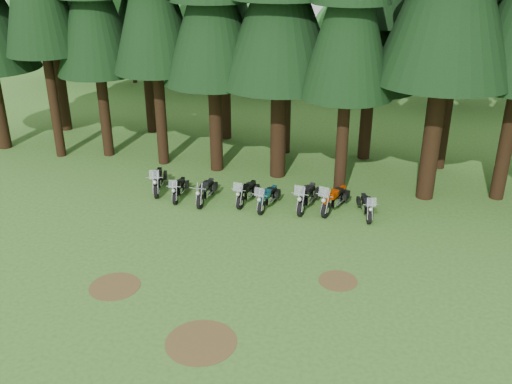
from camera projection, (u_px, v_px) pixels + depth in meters
ground at (214, 270)px, 21.02m from camera, size 120.00×120.00×0.00m
pine_back_4 at (376, 2)px, 28.25m from camera, size 4.94×4.94×13.78m
decid_0 at (60, 8)px, 46.25m from camera, size 8.00×7.78×10.00m
decid_1 at (131, 10)px, 45.20m from camera, size 7.91×7.69×9.88m
decid_2 at (193, 26)px, 43.32m from camera, size 6.72×6.53×8.40m
decid_3 at (266, 35)px, 42.38m from camera, size 6.12×5.95×7.65m
decid_4 at (353, 38)px, 41.93m from camera, size 5.93×5.76×7.41m
decid_5 at (452, 16)px, 38.96m from camera, size 8.45×8.21×10.56m
dirt_patch_0 at (115, 286)px, 20.01m from camera, size 1.80×1.80×0.01m
dirt_patch_1 at (338, 281)px, 20.34m from camera, size 1.40×1.40×0.01m
dirt_patch_2 at (201, 342)px, 17.26m from camera, size 2.20×2.20×0.01m
motorcycle_0 at (158, 181)px, 27.33m from camera, size 1.05×2.38×1.52m
motorcycle_1 at (179, 189)px, 26.61m from camera, size 0.57×2.09×1.31m
motorcycle_2 at (206, 192)px, 26.26m from camera, size 0.35×2.28×0.93m
motorcycle_3 at (247, 193)px, 26.14m from camera, size 0.52×2.23×1.40m
motorcycle_4 at (268, 198)px, 25.63m from camera, size 0.55×2.23×1.40m
motorcycle_5 at (307, 198)px, 25.55m from camera, size 0.57×2.51×1.58m
motorcycle_6 at (334, 200)px, 25.35m from camera, size 0.98×2.46×1.56m
motorcycle_7 at (366, 207)px, 24.87m from camera, size 0.82×2.10×1.33m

